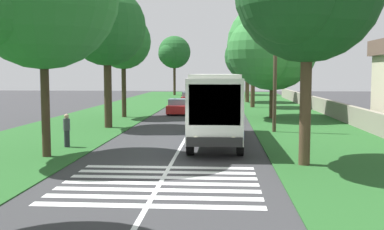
{
  "coord_description": "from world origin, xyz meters",
  "views": [
    {
      "loc": [
        -17.52,
        -2.13,
        3.79
      ],
      "look_at": [
        6.33,
        -0.54,
        1.6
      ],
      "focal_mm": 42.84,
      "sensor_mm": 36.0,
      "label": 1
    }
  ],
  "objects": [
    {
      "name": "ground",
      "position": [
        0.0,
        0.0,
        0.0
      ],
      "size": [
        160.0,
        160.0,
        0.0
      ],
      "primitive_type": "plane",
      "color": "#333335"
    },
    {
      "name": "grass_verge_left",
      "position": [
        15.0,
        8.2,
        0.02
      ],
      "size": [
        120.0,
        8.0,
        0.04
      ],
      "primitive_type": "cube",
      "color": "#235623",
      "rests_on": "ground"
    },
    {
      "name": "grass_verge_right",
      "position": [
        15.0,
        -8.2,
        0.02
      ],
      "size": [
        120.0,
        8.0,
        0.04
      ],
      "primitive_type": "cube",
      "color": "#235623",
      "rests_on": "ground"
    },
    {
      "name": "centre_line",
      "position": [
        15.0,
        0.0,
        0.0
      ],
      "size": [
        110.0,
        0.16,
        0.01
      ],
      "primitive_type": "cube",
      "color": "silver",
      "rests_on": "ground"
    },
    {
      "name": "coach_bus",
      "position": [
        7.36,
        -1.8,
        2.15
      ],
      "size": [
        11.16,
        2.62,
        3.73
      ],
      "color": "silver",
      "rests_on": "ground"
    },
    {
      "name": "zebra_crossing",
      "position": [
        -2.13,
        0.0,
        0.0
      ],
      "size": [
        5.85,
        6.8,
        0.01
      ],
      "color": "silver",
      "rests_on": "ground"
    },
    {
      "name": "trailing_car_0",
      "position": [
        24.62,
        1.99,
        0.67
      ],
      "size": [
        4.3,
        1.78,
        1.43
      ],
      "color": "#B21E1E",
      "rests_on": "ground"
    },
    {
      "name": "trailing_car_1",
      "position": [
        31.08,
        -1.61,
        0.67
      ],
      "size": [
        4.3,
        1.78,
        1.43
      ],
      "color": "navy",
      "rests_on": "ground"
    },
    {
      "name": "trailing_car_2",
      "position": [
        39.91,
        2.07,
        0.67
      ],
      "size": [
        4.3,
        1.78,
        1.43
      ],
      "color": "#B21E1E",
      "rests_on": "ground"
    },
    {
      "name": "roadside_tree_left_1",
      "position": [
        60.6,
        6.22,
        7.19
      ],
      "size": [
        6.55,
        5.5,
        10.06
      ],
      "color": "#3D2D1E",
      "rests_on": "grass_verge_left"
    },
    {
      "name": "roadside_tree_left_2",
      "position": [
        21.07,
        6.44,
        6.32
      ],
      "size": [
        5.85,
        4.76,
        8.79
      ],
      "color": "#3D2D1E",
      "rests_on": "grass_verge_left"
    },
    {
      "name": "roadside_tree_left_3",
      "position": [
        13.78,
        5.84,
        6.78
      ],
      "size": [
        6.33,
        5.33,
        9.58
      ],
      "color": "#3D2D1E",
      "rests_on": "grass_verge_left"
    },
    {
      "name": "roadside_tree_right_0",
      "position": [
        33.43,
        -5.35,
        7.3
      ],
      "size": [
        5.8,
        4.73,
        9.8
      ],
      "color": "#4C3826",
      "rests_on": "grass_verge_right"
    },
    {
      "name": "roadside_tree_right_1",
      "position": [
        62.2,
        -5.48,
        5.46
      ],
      "size": [
        6.19,
        5.31,
        8.21
      ],
      "color": "brown",
      "rests_on": "grass_verge_right"
    },
    {
      "name": "roadside_tree_right_3",
      "position": [
        21.12,
        -6.02,
        5.9
      ],
      "size": [
        9.38,
        7.55,
        9.86
      ],
      "color": "#3D2D1E",
      "rests_on": "grass_verge_right"
    },
    {
      "name": "roadside_tree_right_4",
      "position": [
        42.33,
        -5.21,
        5.79
      ],
      "size": [
        6.93,
        5.93,
        8.87
      ],
      "color": "brown",
      "rests_on": "grass_verge_right"
    },
    {
      "name": "utility_pole",
      "position": [
        11.94,
        -5.46,
        3.74
      ],
      "size": [
        0.24,
        1.4,
        7.12
      ],
      "color": "#473828",
      "rests_on": "grass_verge_right"
    },
    {
      "name": "roadside_wall",
      "position": [
        20.0,
        -11.6,
        0.72
      ],
      "size": [
        70.0,
        0.4,
        1.36
      ],
      "primitive_type": "cube",
      "color": "gray",
      "rests_on": "grass_verge_right"
    },
    {
      "name": "pedestrian",
      "position": [
        5.09,
        5.76,
        0.91
      ],
      "size": [
        0.34,
        0.34,
        1.69
      ],
      "color": "#26262D",
      "rests_on": "grass_verge_left"
    }
  ]
}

